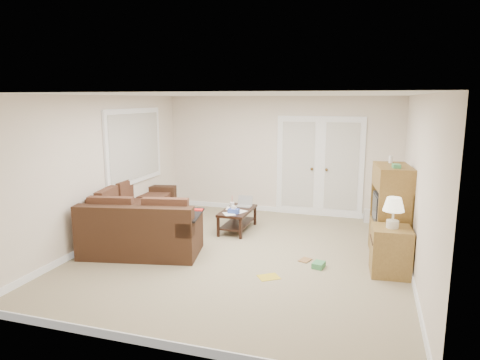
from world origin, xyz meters
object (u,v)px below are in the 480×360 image
(coffee_table, at_px, (238,219))
(tv_armoire, at_px, (390,211))
(side_cabinet, at_px, (391,247))
(sectional_sofa, at_px, (139,221))

(coffee_table, xyz_separation_m, tv_armoire, (2.66, -0.58, 0.51))
(coffee_table, relative_size, side_cabinet, 0.90)
(sectional_sofa, distance_m, coffee_table, 1.82)
(coffee_table, xyz_separation_m, side_cabinet, (2.66, -1.33, 0.18))
(coffee_table, distance_m, side_cabinet, 2.98)
(sectional_sofa, xyz_separation_m, coffee_table, (1.49, 1.05, -0.12))
(coffee_table, height_order, side_cabinet, side_cabinet)
(coffee_table, distance_m, tv_armoire, 2.77)
(sectional_sofa, height_order, side_cabinet, side_cabinet)
(sectional_sofa, relative_size, side_cabinet, 2.62)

